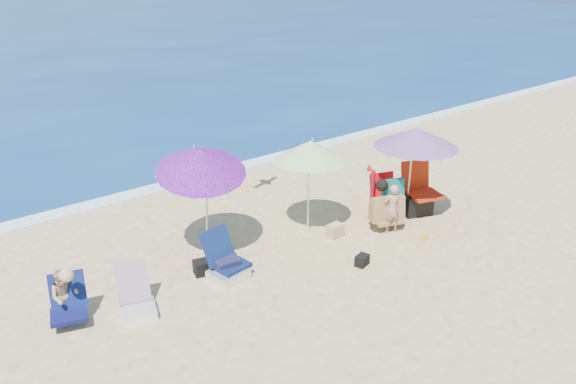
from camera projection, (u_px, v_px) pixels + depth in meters
ground at (336, 262)px, 10.01m from camera, size 120.00×120.00×0.00m
foam at (192, 179)px, 13.67m from camera, size 120.00×0.50×0.04m
umbrella_turquoise at (416, 137)px, 11.16m from camera, size 1.79×1.79×1.93m
umbrella_striped at (311, 151)px, 10.64m from camera, size 1.69×1.69×1.86m
umbrella_blue at (201, 161)px, 9.65m from camera, size 2.07×2.10×2.18m
furled_umbrella at (371, 190)px, 11.40m from camera, size 0.16×0.24×1.18m
chair_navy at (226, 266)px, 9.47m from camera, size 0.73×0.80×0.79m
chair_rainbow at (136, 300)px, 8.58m from camera, size 0.69×0.88×0.69m
camp_chair_left at (416, 198)px, 11.82m from camera, size 0.81×0.94×1.10m
camp_chair_right at (386, 204)px, 11.49m from camera, size 0.85×0.77×0.97m
person_center at (389, 208)px, 10.97m from camera, size 0.77×0.67×1.01m
person_left at (65, 296)px, 8.24m from camera, size 0.69×0.70×0.94m
bag_navy_a at (227, 267)px, 9.51m from camera, size 0.45×0.35×0.32m
bag_black_a at (204, 267)px, 9.60m from camera, size 0.39×0.33×0.25m
bag_tan at (335, 231)px, 10.86m from camera, size 0.31×0.23×0.26m
bag_black_b at (362, 260)px, 9.86m from camera, size 0.29×0.24×0.19m
orange_item at (423, 238)px, 10.83m from camera, size 0.28×0.20×0.03m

